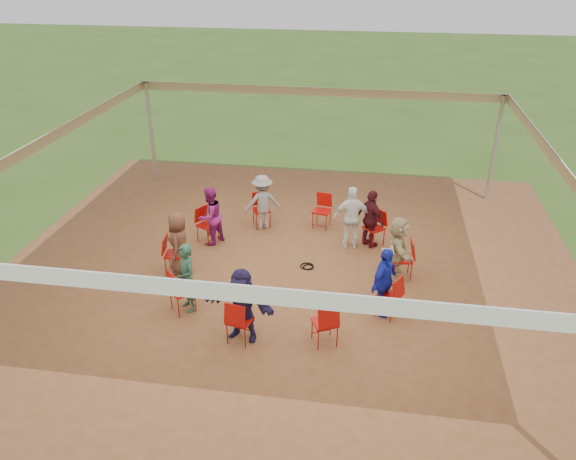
# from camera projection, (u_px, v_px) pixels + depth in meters

# --- Properties ---
(ground) EXTENTS (80.00, 80.00, 0.00)m
(ground) POSITION_uv_depth(u_px,v_px,m) (288.00, 274.00, 12.51)
(ground) COLOR #315019
(ground) RESTS_ON ground
(dirt_patch) EXTENTS (13.00, 13.00, 0.00)m
(dirt_patch) POSITION_uv_depth(u_px,v_px,m) (288.00, 274.00, 12.51)
(dirt_patch) COLOR brown
(dirt_patch) RESTS_ON ground
(tent) EXTENTS (10.33, 10.33, 3.00)m
(tent) POSITION_uv_depth(u_px,v_px,m) (288.00, 175.00, 11.44)
(tent) COLOR #B2B2B7
(tent) RESTS_ON ground
(chair_0) EXTENTS (0.49, 0.47, 0.90)m
(chair_0) POSITION_uv_depth(u_px,v_px,m) (402.00, 259.00, 12.22)
(chair_0) COLOR #A90B06
(chair_0) RESTS_ON ground
(chair_1) EXTENTS (0.61, 0.61, 0.90)m
(chair_1) POSITION_uv_depth(u_px,v_px,m) (374.00, 228.00, 13.54)
(chair_1) COLOR #A90B06
(chair_1) RESTS_ON ground
(chair_2) EXTENTS (0.50, 0.51, 0.90)m
(chair_2) POSITION_uv_depth(u_px,v_px,m) (322.00, 211.00, 14.40)
(chair_2) COLOR #A90B06
(chair_2) RESTS_ON ground
(chair_3) EXTENTS (0.57, 0.58, 0.90)m
(chair_3) POSITION_uv_depth(u_px,v_px,m) (262.00, 210.00, 14.46)
(chair_3) COLOR #A90B06
(chair_3) RESTS_ON ground
(chair_4) EXTENTS (0.59, 0.58, 0.90)m
(chair_4) POSITION_uv_depth(u_px,v_px,m) (207.00, 225.00, 13.69)
(chair_4) COLOR #A90B06
(chair_4) RESTS_ON ground
(chair_5) EXTENTS (0.49, 0.47, 0.90)m
(chair_5) POSITION_uv_depth(u_px,v_px,m) (175.00, 254.00, 12.40)
(chair_5) COLOR #A90B06
(chair_5) RESTS_ON ground
(chair_6) EXTENTS (0.61, 0.61, 0.90)m
(chair_6) POSITION_uv_depth(u_px,v_px,m) (182.00, 292.00, 11.07)
(chair_6) COLOR #A90B06
(chair_6) RESTS_ON ground
(chair_7) EXTENTS (0.50, 0.51, 0.90)m
(chair_7) POSITION_uv_depth(u_px,v_px,m) (240.00, 321.00, 10.22)
(chair_7) COLOR #A90B06
(chair_7) RESTS_ON ground
(chair_8) EXTENTS (0.57, 0.58, 0.90)m
(chair_8) POSITION_uv_depth(u_px,v_px,m) (325.00, 323.00, 10.16)
(chair_8) COLOR #A90B06
(chair_8) RESTS_ON ground
(chair_9) EXTENTS (0.59, 0.58, 0.90)m
(chair_9) POSITION_uv_depth(u_px,v_px,m) (388.00, 296.00, 10.92)
(chair_9) COLOR #A90B06
(chair_9) RESTS_ON ground
(person_seated_0) EXTENTS (0.66, 1.39, 1.45)m
(person_seated_0) POSITION_uv_depth(u_px,v_px,m) (398.00, 248.00, 12.09)
(person_seated_0) COLOR tan
(person_seated_0) RESTS_ON ground
(person_seated_1) EXTENTS (0.90, 0.92, 1.45)m
(person_seated_1) POSITION_uv_depth(u_px,v_px,m) (371.00, 219.00, 13.36)
(person_seated_1) COLOR #441018
(person_seated_1) RESTS_ON ground
(person_seated_2) EXTENTS (1.04, 0.81, 1.45)m
(person_seated_2) POSITION_uv_depth(u_px,v_px,m) (262.00, 202.00, 14.23)
(person_seated_2) COLOR gray
(person_seated_2) RESTS_ON ground
(person_seated_3) EXTENTS (0.70, 0.81, 1.45)m
(person_seated_3) POSITION_uv_depth(u_px,v_px,m) (210.00, 216.00, 13.50)
(person_seated_3) COLOR #841A69
(person_seated_3) RESTS_ON ground
(person_seated_4) EXTENTS (0.48, 0.75, 1.45)m
(person_seated_4) POSITION_uv_depth(u_px,v_px,m) (179.00, 243.00, 12.27)
(person_seated_4) COLOR #533022
(person_seated_4) RESTS_ON ground
(person_seated_5) EXTENTS (0.61, 0.62, 1.45)m
(person_seated_5) POSITION_uv_depth(u_px,v_px,m) (187.00, 278.00, 11.00)
(person_seated_5) COLOR #274B37
(person_seated_5) RESTS_ON ground
(person_seated_6) EXTENTS (1.42, 0.75, 1.45)m
(person_seated_6) POSITION_uv_depth(u_px,v_px,m) (242.00, 304.00, 10.19)
(person_seated_6) COLOR #211B45
(person_seated_6) RESTS_ON ground
(person_seated_7) EXTENTS (0.79, 0.95, 1.45)m
(person_seated_7) POSITION_uv_depth(u_px,v_px,m) (384.00, 282.00, 10.86)
(person_seated_7) COLOR #1826B5
(person_seated_7) RESTS_ON ground
(standing_person) EXTENTS (0.97, 0.60, 1.55)m
(standing_person) POSITION_uv_depth(u_px,v_px,m) (352.00, 218.00, 13.31)
(standing_person) COLOR white
(standing_person) RESTS_ON ground
(cable_coil) EXTENTS (0.34, 0.34, 0.03)m
(cable_coil) POSITION_uv_depth(u_px,v_px,m) (307.00, 266.00, 12.77)
(cable_coil) COLOR black
(cable_coil) RESTS_ON ground
(laptop) EXTENTS (0.29, 0.34, 0.22)m
(laptop) POSITION_uv_depth(u_px,v_px,m) (390.00, 250.00, 12.12)
(laptop) COLOR #B7B7BC
(laptop) RESTS_ON ground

